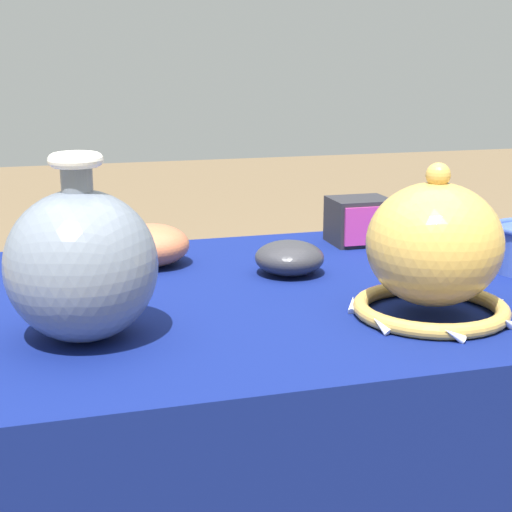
{
  "coord_description": "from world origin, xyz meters",
  "views": [
    {
      "loc": [
        -0.35,
        -1.13,
        1.06
      ],
      "look_at": [
        -0.05,
        -0.12,
        0.79
      ],
      "focal_mm": 55.0,
      "sensor_mm": 36.0,
      "label": 1
    }
  ],
  "objects": [
    {
      "name": "bowl_shallow_terracotta",
      "position": [
        -0.15,
        0.2,
        0.74
      ],
      "size": [
        0.13,
        0.13,
        0.07
      ],
      "primitive_type": "ellipsoid",
      "color": "#BC6642",
      "rests_on": "display_table"
    },
    {
      "name": "pot_squat_porcelain",
      "position": [
        0.41,
        0.19,
        0.74
      ],
      "size": [
        0.12,
        0.12,
        0.07
      ],
      "primitive_type": "cylinder",
      "color": "white",
      "rests_on": "display_table"
    },
    {
      "name": "display_table",
      "position": [
        0.0,
        -0.02,
        0.63
      ],
      "size": [
        1.2,
        0.75,
        0.7
      ],
      "color": "#38383D",
      "rests_on": "ground_plane"
    },
    {
      "name": "vase_dome_bell",
      "position": [
        0.18,
        -0.19,
        0.8
      ],
      "size": [
        0.23,
        0.23,
        0.22
      ],
      "color": "gold",
      "rests_on": "display_table"
    },
    {
      "name": "vase_tall_bulbous",
      "position": [
        -0.29,
        -0.15,
        0.81
      ],
      "size": [
        0.19,
        0.19,
        0.24
      ],
      "color": "slate",
      "rests_on": "display_table"
    },
    {
      "name": "cup_wide_teal",
      "position": [
        -0.29,
        0.25,
        0.75
      ],
      "size": [
        0.1,
        0.1,
        0.07
      ],
      "color": "teal",
      "rests_on": "display_table"
    },
    {
      "name": "mosaic_tile_box",
      "position": [
        0.27,
        0.25,
        0.75
      ],
      "size": [
        0.11,
        0.1,
        0.09
      ],
      "rotation": [
        0.0,
        0.0,
        -0.01
      ],
      "color": "#232328",
      "rests_on": "display_table"
    },
    {
      "name": "bowl_shallow_charcoal",
      "position": [
        0.06,
        0.08,
        0.73
      ],
      "size": [
        0.12,
        0.12,
        0.06
      ],
      "primitive_type": "ellipsoid",
      "color": "#2D2D33",
      "rests_on": "display_table"
    }
  ]
}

